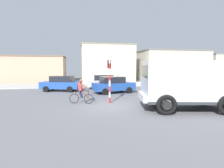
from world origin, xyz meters
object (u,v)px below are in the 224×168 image
Objects in this scene: cyclist at (81,91)px; car_red_near at (105,82)px; traffic_light_pole at (109,74)px; truck_foreground at (188,82)px; car_far_side at (61,83)px; car_white_mid at (113,85)px; pedestrian_near_kerb at (118,82)px.

car_red_near is at bearing 70.49° from cyclist.
truck_foreground is at bearing -33.99° from traffic_light_pole.
car_red_near is 4.94m from car_far_side.
cyclist reaches higher than car_far_side.
truck_foreground is at bearing -50.19° from car_far_side.
car_far_side is at bearing 155.67° from car_white_mid.
traffic_light_pole is 0.77× the size of car_red_near.
car_far_side is 2.66× the size of pedestrian_near_kerb.
car_white_mid is (3.18, 4.51, -0.05)m from cyclist.
car_far_side is at bearing 129.81° from truck_foreground.
car_far_side is 6.02m from pedestrian_near_kerb.
cyclist is 0.41× the size of car_red_near.
pedestrian_near_kerb reaches higher than car_white_mid.
traffic_light_pole is 8.28m from car_red_near.
pedestrian_near_kerb is at bearing 102.60° from truck_foreground.
traffic_light_pole reaches higher than cyclist.
car_white_mid is at bearing -112.70° from pedestrian_near_kerb.
cyclist is at bearing 176.48° from traffic_light_pole.
pedestrian_near_kerb is (4.06, 6.62, -0.02)m from cyclist.
truck_foreground is 1.35× the size of car_far_side.
car_far_side is at bearing 177.99° from pedestrian_near_kerb.
cyclist is 0.40× the size of car_far_side.
car_white_mid is (0.34, -3.51, 0.00)m from car_red_near.
pedestrian_near_kerb is at bearing 58.47° from cyclist.
truck_foreground is 12.77m from car_far_side.
car_white_mid is at bearing -84.51° from car_red_near.
car_white_mid is at bearing 112.05° from truck_foreground.
car_white_mid is at bearing 54.82° from cyclist.
pedestrian_near_kerb reaches higher than car_far_side.
car_red_near and car_far_side have the same top height.
pedestrian_near_kerb is (-2.14, 9.58, -0.82)m from truck_foreground.
traffic_light_pole is at bearing -3.52° from cyclist.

